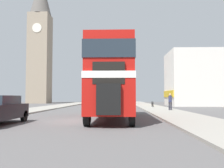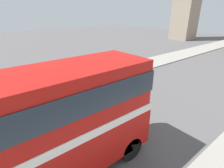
# 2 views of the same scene
# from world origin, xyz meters

# --- Properties ---
(ground_plane) EXTENTS (120.00, 120.00, 0.00)m
(ground_plane) POSITION_xyz_m (0.00, 0.00, 0.00)
(ground_plane) COLOR #565454
(sidewalk_right) EXTENTS (3.50, 120.00, 0.12)m
(sidewalk_right) POSITION_xyz_m (6.75, 0.00, 0.06)
(sidewalk_right) COLOR gray
(sidewalk_right) RESTS_ON ground_plane
(double_decker_bus) EXTENTS (2.46, 10.18, 4.49)m
(double_decker_bus) POSITION_xyz_m (1.94, 1.67, 2.67)
(double_decker_bus) COLOR #B2140F
(double_decker_bus) RESTS_ON ground_plane
(bus_distant) EXTENTS (2.50, 10.63, 4.28)m
(bus_distant) POSITION_xyz_m (2.38, 34.85, 2.55)
(bus_distant) COLOR #B2140F
(bus_distant) RESTS_ON ground_plane
(pedestrian_walking) EXTENTS (0.33, 0.33, 1.64)m
(pedestrian_walking) POSITION_xyz_m (7.46, 10.60, 1.05)
(pedestrian_walking) COLOR #282833
(pedestrian_walking) RESTS_ON sidewalk_right
(bicycle_on_pavement) EXTENTS (0.05, 1.76, 0.78)m
(bicycle_on_pavement) POSITION_xyz_m (6.75, 18.60, 0.48)
(bicycle_on_pavement) COLOR black
(bicycle_on_pavement) RESTS_ON sidewalk_right
(church_tower) EXTENTS (4.81, 4.81, 29.69)m
(church_tower) POSITION_xyz_m (-15.80, 41.58, 15.16)
(church_tower) COLOR gray
(church_tower) RESTS_ON ground_plane
(shop_building_block) EXTENTS (17.20, 8.09, 8.75)m
(shop_building_block) POSITION_xyz_m (18.94, 26.30, 4.37)
(shop_building_block) COLOR silver
(shop_building_block) RESTS_ON ground_plane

